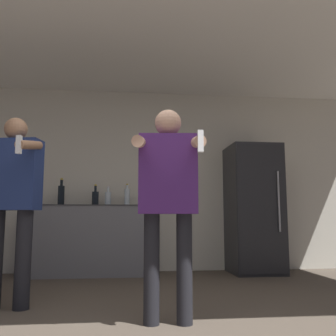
{
  "coord_description": "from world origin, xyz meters",
  "views": [
    {
      "loc": [
        -0.19,
        -2.08,
        0.74
      ],
      "look_at": [
        0.1,
        0.62,
        1.1
      ],
      "focal_mm": 40.0,
      "sensor_mm": 36.0,
      "label": 1
    }
  ],
  "objects_px": {
    "bottle_red_label": "(61,194)",
    "person_man_side": "(12,194)",
    "person_woman_foreground": "(168,190)",
    "bottle_clear_vodka": "(108,198)",
    "bottle_short_whiskey": "(95,198)",
    "refrigerator": "(254,209)",
    "bottle_amber_bourbon": "(127,196)"
  },
  "relations": [
    {
      "from": "bottle_red_label",
      "to": "person_man_side",
      "type": "distance_m",
      "value": 1.79
    },
    {
      "from": "person_woman_foreground",
      "to": "bottle_clear_vodka",
      "type": "bearing_deg",
      "value": 103.08
    },
    {
      "from": "bottle_red_label",
      "to": "person_man_side",
      "type": "height_order",
      "value": "person_man_side"
    },
    {
      "from": "bottle_short_whiskey",
      "to": "person_man_side",
      "type": "xyz_separation_m",
      "value": [
        -0.54,
        -1.78,
        -0.07
      ]
    },
    {
      "from": "refrigerator",
      "to": "person_woman_foreground",
      "type": "xyz_separation_m",
      "value": [
        -1.42,
        -2.27,
        0.08
      ]
    },
    {
      "from": "bottle_amber_bourbon",
      "to": "person_woman_foreground",
      "type": "distance_m",
      "value": 2.38
    },
    {
      "from": "bottle_red_label",
      "to": "bottle_short_whiskey",
      "type": "height_order",
      "value": "bottle_red_label"
    },
    {
      "from": "bottle_amber_bourbon",
      "to": "bottle_short_whiskey",
      "type": "relative_size",
      "value": 1.04
    },
    {
      "from": "person_woman_foreground",
      "to": "bottle_red_label",
      "type": "bearing_deg",
      "value": 116.15
    },
    {
      "from": "person_woman_foreground",
      "to": "refrigerator",
      "type": "bearing_deg",
      "value": 58.02
    },
    {
      "from": "bottle_short_whiskey",
      "to": "person_woman_foreground",
      "type": "bearing_deg",
      "value": -73.14
    },
    {
      "from": "bottle_clear_vodka",
      "to": "refrigerator",
      "type": "bearing_deg",
      "value": -2.73
    },
    {
      "from": "bottle_red_label",
      "to": "person_woman_foreground",
      "type": "height_order",
      "value": "person_woman_foreground"
    },
    {
      "from": "bottle_clear_vodka",
      "to": "bottle_amber_bourbon",
      "type": "relative_size",
      "value": 0.88
    },
    {
      "from": "bottle_red_label",
      "to": "bottle_clear_vodka",
      "type": "bearing_deg",
      "value": 0.0
    },
    {
      "from": "refrigerator",
      "to": "person_woman_foreground",
      "type": "distance_m",
      "value": 2.68
    },
    {
      "from": "refrigerator",
      "to": "bottle_short_whiskey",
      "type": "height_order",
      "value": "refrigerator"
    },
    {
      "from": "bottle_amber_bourbon",
      "to": "refrigerator",
      "type": "bearing_deg",
      "value": -3.13
    },
    {
      "from": "refrigerator",
      "to": "person_man_side",
      "type": "height_order",
      "value": "refrigerator"
    },
    {
      "from": "bottle_red_label",
      "to": "bottle_short_whiskey",
      "type": "bearing_deg",
      "value": 0.0
    },
    {
      "from": "bottle_clear_vodka",
      "to": "bottle_red_label",
      "type": "xyz_separation_m",
      "value": [
        -0.61,
        -0.0,
        0.04
      ]
    },
    {
      "from": "bottle_clear_vodka",
      "to": "bottle_red_label",
      "type": "relative_size",
      "value": 0.72
    },
    {
      "from": "refrigerator",
      "to": "bottle_red_label",
      "type": "xyz_separation_m",
      "value": [
        -2.58,
        0.09,
        0.18
      ]
    },
    {
      "from": "bottle_red_label",
      "to": "person_man_side",
      "type": "relative_size",
      "value": 0.23
    },
    {
      "from": "bottle_red_label",
      "to": "person_man_side",
      "type": "bearing_deg",
      "value": -93.08
    },
    {
      "from": "person_woman_foreground",
      "to": "person_man_side",
      "type": "distance_m",
      "value": 1.38
    },
    {
      "from": "refrigerator",
      "to": "bottle_short_whiskey",
      "type": "bearing_deg",
      "value": 177.49
    },
    {
      "from": "refrigerator",
      "to": "bottle_red_label",
      "type": "relative_size",
      "value": 4.79
    },
    {
      "from": "refrigerator",
      "to": "bottle_amber_bourbon",
      "type": "relative_size",
      "value": 5.86
    },
    {
      "from": "bottle_amber_bourbon",
      "to": "bottle_short_whiskey",
      "type": "xyz_separation_m",
      "value": [
        -0.42,
        0.0,
        -0.02
      ]
    },
    {
      "from": "person_woman_foreground",
      "to": "bottle_short_whiskey",
      "type": "bearing_deg",
      "value": 106.86
    },
    {
      "from": "refrigerator",
      "to": "bottle_red_label",
      "type": "height_order",
      "value": "refrigerator"
    }
  ]
}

